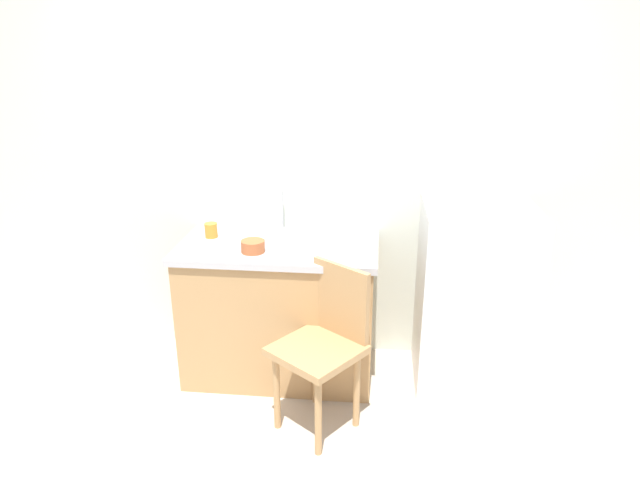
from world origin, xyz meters
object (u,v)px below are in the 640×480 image
object	(u,v)px
dish_tray	(290,237)
cup_orange	(211,230)
refrigerator	(472,298)
chair	(325,341)
cup_white	(349,242)
terracotta_bowl	(253,246)

from	to	relation	value
dish_tray	cup_orange	distance (m)	0.48
refrigerator	cup_orange	xyz separation A→B (m)	(-1.56, 0.06, 0.34)
chair	cup_orange	xyz separation A→B (m)	(-0.74, 0.54, 0.40)
cup_white	terracotta_bowl	bearing A→B (deg)	-171.92
chair	cup_white	xyz separation A→B (m)	(0.10, 0.40, 0.41)
refrigerator	chair	distance (m)	0.95
refrigerator	dish_tray	xyz separation A→B (m)	(-1.08, 0.03, 0.32)
chair	refrigerator	bearing A→B (deg)	67.17
refrigerator	chair	bearing A→B (deg)	-149.56
chair	terracotta_bowl	xyz separation A→B (m)	(-0.44, 0.33, 0.39)
terracotta_bowl	cup_white	size ratio (longest dim) A/B	1.23
refrigerator	dish_tray	size ratio (longest dim) A/B	3.96
cup_white	refrigerator	bearing A→B (deg)	6.31
terracotta_bowl	dish_tray	bearing A→B (deg)	46.87
cup_white	cup_orange	world-z (taller)	cup_white
chair	dish_tray	world-z (taller)	dish_tray
dish_tray	cup_white	bearing A→B (deg)	-17.53
chair	cup_orange	distance (m)	1.00
terracotta_bowl	cup_white	bearing A→B (deg)	8.08
terracotta_bowl	cup_white	world-z (taller)	cup_white
refrigerator	dish_tray	bearing A→B (deg)	178.21
chair	cup_orange	size ratio (longest dim) A/B	10.14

